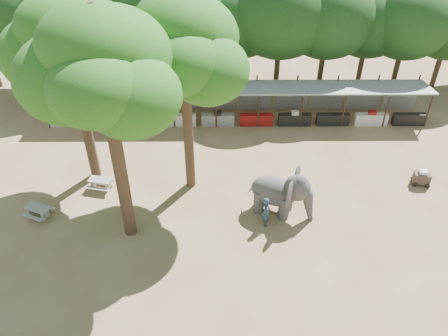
{
  "coord_description": "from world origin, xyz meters",
  "views": [
    {
      "loc": [
        -1.1,
        -14.64,
        16.86
      ],
      "look_at": [
        -1.0,
        5.0,
        2.0
      ],
      "focal_mm": 35.0,
      "sensor_mm": 36.0,
      "label": 1
    }
  ],
  "objects_px": {
    "picnic_table_near": "(38,211)",
    "cart_back": "(422,178)",
    "yard_tree_left": "(67,48)",
    "yard_tree_back": "(181,49)",
    "picnic_table_far": "(100,183)",
    "elephant": "(282,192)",
    "handler": "(266,211)",
    "yard_tree_center": "(100,70)"
  },
  "relations": [
    {
      "from": "yard_tree_back",
      "to": "picnic_table_near",
      "type": "bearing_deg",
      "value": -159.9
    },
    {
      "from": "yard_tree_back",
      "to": "elephant",
      "type": "xyz_separation_m",
      "value": [
        5.3,
        -2.64,
        -7.13
      ]
    },
    {
      "from": "yard_tree_center",
      "to": "elephant",
      "type": "bearing_deg",
      "value": 9.33
    },
    {
      "from": "yard_tree_center",
      "to": "cart_back",
      "type": "bearing_deg",
      "value": 12.44
    },
    {
      "from": "picnic_table_near",
      "to": "cart_back",
      "type": "height_order",
      "value": "cart_back"
    },
    {
      "from": "handler",
      "to": "picnic_table_far",
      "type": "bearing_deg",
      "value": 71.18
    },
    {
      "from": "cart_back",
      "to": "picnic_table_near",
      "type": "bearing_deg",
      "value": -162.83
    },
    {
      "from": "elephant",
      "to": "picnic_table_far",
      "type": "xyz_separation_m",
      "value": [
        -10.54,
        2.09,
        -0.96
      ]
    },
    {
      "from": "yard_tree_back",
      "to": "elephant",
      "type": "bearing_deg",
      "value": -26.48
    },
    {
      "from": "yard_tree_back",
      "to": "cart_back",
      "type": "bearing_deg",
      "value": -0.92
    },
    {
      "from": "yard_tree_back",
      "to": "picnic_table_far",
      "type": "relative_size",
      "value": 7.11
    },
    {
      "from": "yard_tree_center",
      "to": "handler",
      "type": "distance_m",
      "value": 11.11
    },
    {
      "from": "picnic_table_far",
      "to": "yard_tree_left",
      "type": "bearing_deg",
      "value": 128.17
    },
    {
      "from": "picnic_table_near",
      "to": "yard_tree_back",
      "type": "bearing_deg",
      "value": 42.5
    },
    {
      "from": "elephant",
      "to": "handler",
      "type": "distance_m",
      "value": 1.43
    },
    {
      "from": "yard_tree_back",
      "to": "picnic_table_near",
      "type": "xyz_separation_m",
      "value": [
        -8.16,
        -2.99,
        -8.1
      ]
    },
    {
      "from": "yard_tree_left",
      "to": "elephant",
      "type": "bearing_deg",
      "value": -17.85
    },
    {
      "from": "yard_tree_left",
      "to": "yard_tree_back",
      "type": "distance_m",
      "value": 6.09
    },
    {
      "from": "picnic_table_near",
      "to": "handler",
      "type": "bearing_deg",
      "value": 19.49
    },
    {
      "from": "yard_tree_center",
      "to": "yard_tree_left",
      "type": "bearing_deg",
      "value": 120.96
    },
    {
      "from": "cart_back",
      "to": "handler",
      "type": "bearing_deg",
      "value": -150.61
    },
    {
      "from": "yard_tree_left",
      "to": "elephant",
      "type": "relative_size",
      "value": 2.91
    },
    {
      "from": "picnic_table_far",
      "to": "picnic_table_near",
      "type": "bearing_deg",
      "value": -127.81
    },
    {
      "from": "picnic_table_near",
      "to": "elephant",
      "type": "bearing_deg",
      "value": 23.89
    },
    {
      "from": "handler",
      "to": "elephant",
      "type": "bearing_deg",
      "value": -43.58
    },
    {
      "from": "picnic_table_near",
      "to": "yard_tree_left",
      "type": "bearing_deg",
      "value": 83.93
    },
    {
      "from": "yard_tree_back",
      "to": "handler",
      "type": "distance_m",
      "value": 9.52
    },
    {
      "from": "picnic_table_far",
      "to": "elephant",
      "type": "bearing_deg",
      "value": 1.03
    },
    {
      "from": "yard_tree_left",
      "to": "picnic_table_near",
      "type": "bearing_deg",
      "value": -118.48
    },
    {
      "from": "cart_back",
      "to": "yard_tree_back",
      "type": "bearing_deg",
      "value": -170.82
    },
    {
      "from": "yard_tree_center",
      "to": "picnic_table_near",
      "type": "bearing_deg",
      "value": 168.89
    },
    {
      "from": "yard_tree_back",
      "to": "picnic_table_near",
      "type": "height_order",
      "value": "yard_tree_back"
    },
    {
      "from": "handler",
      "to": "picnic_table_near",
      "type": "distance_m",
      "value": 12.58
    },
    {
      "from": "yard_tree_back",
      "to": "picnic_table_near",
      "type": "distance_m",
      "value": 11.88
    },
    {
      "from": "picnic_table_near",
      "to": "yard_tree_center",
      "type": "bearing_deg",
      "value": 11.3
    },
    {
      "from": "yard_tree_back",
      "to": "elephant",
      "type": "relative_size",
      "value": 3.0
    },
    {
      "from": "elephant",
      "to": "picnic_table_near",
      "type": "relative_size",
      "value": 2.2
    },
    {
      "from": "handler",
      "to": "picnic_table_far",
      "type": "distance_m",
      "value": 10.13
    },
    {
      "from": "yard_tree_center",
      "to": "elephant",
      "type": "distance_m",
      "value": 11.47
    },
    {
      "from": "yard_tree_left",
      "to": "cart_back",
      "type": "height_order",
      "value": "yard_tree_left"
    },
    {
      "from": "elephant",
      "to": "picnic_table_far",
      "type": "relative_size",
      "value": 2.37
    },
    {
      "from": "picnic_table_near",
      "to": "picnic_table_far",
      "type": "distance_m",
      "value": 3.8
    }
  ]
}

